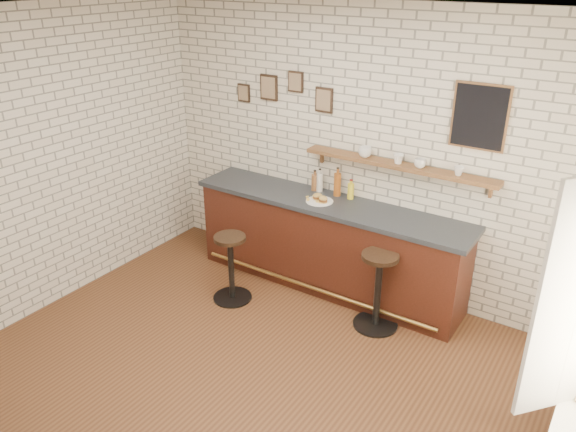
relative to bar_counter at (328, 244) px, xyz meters
name	(u,v)px	position (x,y,z in m)	size (l,w,h in m)	color
ground	(254,378)	(0.25, -1.70, -0.51)	(5.00, 5.00, 0.00)	brown
bar_counter	(328,244)	(0.00, 0.00, 0.00)	(3.10, 0.65, 1.01)	#431B12
sandwich_plate	(320,201)	(-0.09, -0.05, 0.51)	(0.28, 0.28, 0.01)	white
ciabatta_sandwich	(320,198)	(-0.08, -0.05, 0.55)	(0.21, 0.15, 0.06)	tan
potato_chips	(317,200)	(-0.11, -0.05, 0.52)	(0.27, 0.19, 0.00)	#EEC654
bitters_bottle_brown	(315,182)	(-0.30, 0.20, 0.60)	(0.07, 0.07, 0.23)	brown
bitters_bottle_white	(320,182)	(-0.23, 0.20, 0.61)	(0.07, 0.07, 0.26)	silver
bitters_bottle_amber	(337,184)	(-0.02, 0.20, 0.63)	(0.08, 0.08, 0.32)	#974D18
condiment_bottle_yellow	(351,191)	(0.15, 0.20, 0.59)	(0.07, 0.07, 0.22)	yellow
bar_stool_left	(231,266)	(-0.70, -0.80, -0.11)	(0.41, 0.41, 0.75)	black
bar_stool_right	(378,288)	(0.79, -0.41, -0.08)	(0.45, 0.45, 0.80)	black
wall_shelf	(398,166)	(0.65, 0.20, 0.97)	(2.00, 0.18, 0.18)	brown
shelf_cup_a	(365,152)	(0.28, 0.20, 1.05)	(0.14, 0.14, 0.11)	white
shelf_cup_b	(398,159)	(0.65, 0.20, 1.04)	(0.10, 0.10, 0.10)	white
shelf_cup_c	(420,163)	(0.87, 0.20, 1.04)	(0.11, 0.11, 0.09)	white
shelf_cup_d	(459,171)	(1.25, 0.20, 1.04)	(0.09, 0.09, 0.08)	white
back_wall_decor	(389,105)	(0.47, 0.28, 1.54)	(2.96, 0.02, 0.56)	black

